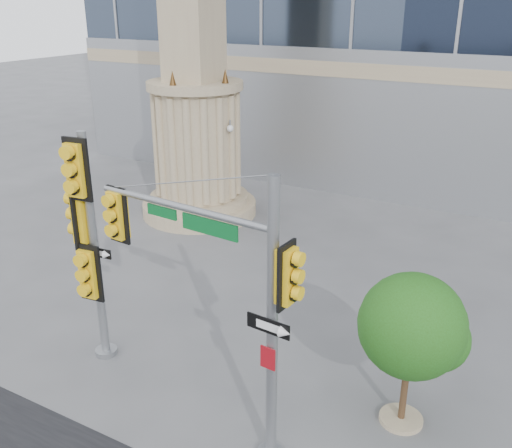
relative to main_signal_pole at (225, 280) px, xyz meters
The scene contains 5 objects.
ground 3.72m from the main_signal_pole, 149.87° to the left, with size 120.00×120.00×0.00m, color #545456.
monument 12.46m from the main_signal_pole, 126.99° to the left, with size 4.40×4.40×16.60m.
main_signal_pole is the anchor object (origin of this frame).
secondary_signal_pole 4.08m from the main_signal_pole, 169.41° to the left, with size 0.96×0.70×5.37m.
street_tree 3.72m from the main_signal_pole, 35.18° to the left, with size 2.07×2.02×3.23m.
Camera 1 is at (6.14, -8.21, 7.91)m, focal length 40.00 mm.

